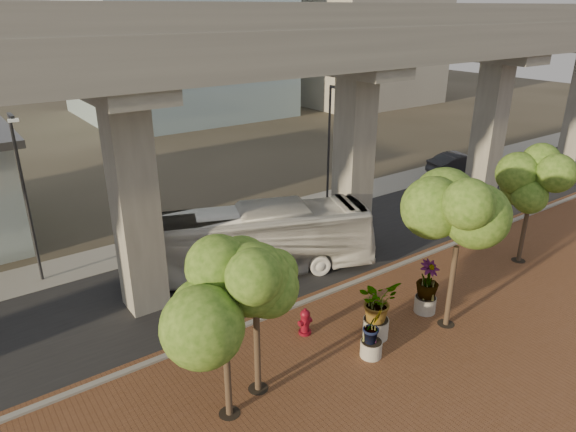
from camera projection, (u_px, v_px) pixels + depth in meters
ground at (284, 284)px, 24.41m from camera, size 160.00×160.00×0.00m
brick_plaza at (412, 374)px, 18.38m from camera, size 70.00×13.00×0.06m
asphalt_road at (261, 267)px, 25.91m from camera, size 90.00×8.00×0.04m
curb_strip at (309, 301)px, 22.88m from camera, size 70.00×0.25×0.16m
far_sidewalk at (210, 231)px, 30.05m from camera, size 90.00×3.00×0.06m
transit_viaduct at (258, 125)px, 23.16m from camera, size 72.00×5.60×12.40m
midrise_block at (362, 9)px, 67.44m from camera, size 18.00×16.00×24.00m
transit_bus at (251, 241)px, 24.91m from camera, size 12.22×6.99×3.35m
parked_car at (460, 164)px, 39.95m from camera, size 5.50×2.92×1.72m
fire_hydrant at (305, 321)px, 20.42m from camera, size 0.57×0.52×1.15m
planter_front at (377, 304)px, 19.86m from camera, size 2.27×2.27×2.50m
planter_right at (428, 282)px, 21.56m from camera, size 2.23×2.23×2.38m
planter_left at (373, 328)px, 18.84m from camera, size 1.82×1.82×2.00m
street_tree_far_west at (223, 298)px, 14.93m from camera, size 3.65×3.65×5.98m
street_tree_near_west at (255, 266)px, 15.84m from camera, size 3.41×3.41×6.32m
street_tree_near_east at (460, 219)px, 19.44m from camera, size 4.07×4.07×6.60m
street_tree_far_east at (533, 182)px, 24.93m from camera, size 3.71×3.71×5.98m
streetlamp_west at (24, 189)px, 22.90m from camera, size 0.40×1.17×8.05m
streetlamp_east at (330, 143)px, 30.57m from camera, size 0.40×1.16×8.04m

